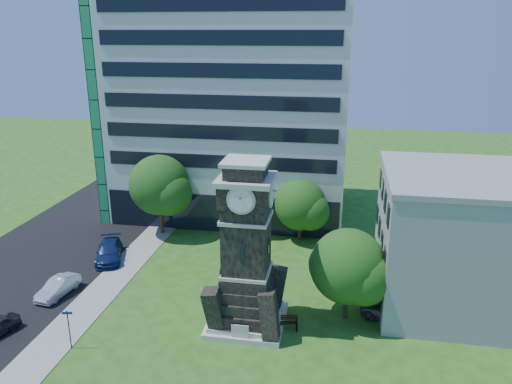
% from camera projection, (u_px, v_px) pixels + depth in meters
% --- Properties ---
extents(ground, '(160.00, 160.00, 0.00)m').
position_uv_depth(ground, '(199.00, 334.00, 34.90)').
color(ground, '#265719').
rests_on(ground, ground).
extents(sidewalk, '(3.00, 70.00, 0.06)m').
position_uv_depth(sidewalk, '(105.00, 288.00, 41.15)').
color(sidewalk, gray).
rests_on(sidewalk, ground).
extents(street, '(14.00, 80.00, 0.02)m').
position_uv_depth(street, '(13.00, 279.00, 42.56)').
color(street, black).
rests_on(street, ground).
extents(clock_tower, '(5.40, 5.40, 12.22)m').
position_uv_depth(clock_tower, '(246.00, 257.00, 34.64)').
color(clock_tower, beige).
rests_on(clock_tower, ground).
extents(office_tall, '(26.20, 15.11, 28.60)m').
position_uv_depth(office_tall, '(232.00, 87.00, 55.23)').
color(office_tall, silver).
rests_on(office_tall, ground).
extents(office_low, '(15.20, 12.20, 10.40)m').
position_uv_depth(office_low, '(483.00, 241.00, 37.47)').
color(office_low, '#929597').
rests_on(office_low, ground).
extents(car_street_mid, '(2.00, 4.30, 1.37)m').
position_uv_depth(car_street_mid, '(58.00, 287.00, 39.89)').
color(car_street_mid, '#AEB2B6').
rests_on(car_street_mid, ground).
extents(car_street_north, '(3.90, 5.77, 1.55)m').
position_uv_depth(car_street_north, '(109.00, 252.00, 46.08)').
color(car_street_north, navy).
rests_on(car_street_north, ground).
extents(car_east_lot, '(5.76, 3.73, 1.48)m').
position_uv_depth(car_east_lot, '(398.00, 311.00, 36.47)').
color(car_east_lot, '#4A4A4F').
rests_on(car_east_lot, ground).
extents(park_bench, '(1.96, 0.52, 1.01)m').
position_uv_depth(park_bench, '(284.00, 322.00, 35.43)').
color(park_bench, black).
rests_on(park_bench, ground).
extents(street_sign, '(0.68, 0.07, 2.85)m').
position_uv_depth(street_sign, '(69.00, 325.00, 32.83)').
color(street_sign, black).
rests_on(street_sign, ground).
extents(tree_nw, '(6.79, 6.17, 8.37)m').
position_uv_depth(tree_nw, '(160.00, 187.00, 50.73)').
color(tree_nw, '#332114').
rests_on(tree_nw, ground).
extents(tree_nc, '(4.71, 4.28, 6.36)m').
position_uv_depth(tree_nc, '(251.00, 196.00, 51.18)').
color(tree_nc, '#332114').
rests_on(tree_nc, ground).
extents(tree_ne, '(5.65, 5.13, 6.32)m').
position_uv_depth(tree_ne, '(301.00, 206.00, 49.57)').
color(tree_ne, '#332114').
rests_on(tree_ne, ground).
extents(tree_east, '(6.00, 5.45, 6.95)m').
position_uv_depth(tree_east, '(349.00, 268.00, 35.66)').
color(tree_east, '#332114').
rests_on(tree_east, ground).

